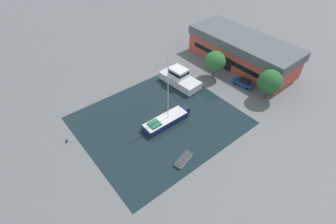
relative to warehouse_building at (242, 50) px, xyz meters
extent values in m
plane|color=slate|center=(3.98, -29.34, -3.53)|extent=(440.00, 440.00, 0.00)
cube|color=#19282D|center=(3.98, -29.34, -3.53)|extent=(25.83, 29.46, 0.01)
cube|color=#C64C3D|center=(0.00, 0.00, -1.16)|extent=(27.09, 11.03, 4.74)
cube|color=#565B60|center=(0.00, 0.00, 2.32)|extent=(27.90, 11.36, 2.23)
cube|color=black|center=(0.09, -5.31, -1.87)|extent=(2.40, 0.10, 3.32)
cube|color=black|center=(0.09, -5.31, -0.93)|extent=(22.88, 0.41, 1.18)
cylinder|color=brown|center=(0.19, -10.16, -2.32)|extent=(0.35, 0.35, 2.42)
sphere|color=#2D6B33|center=(0.19, -10.16, 0.71)|extent=(4.87, 4.87, 4.87)
cylinder|color=brown|center=(12.95, -7.42, -2.26)|extent=(0.40, 0.40, 2.53)
sphere|color=#28602D|center=(12.95, -7.42, 0.90)|extent=(5.06, 5.06, 5.06)
cube|color=navy|center=(6.91, -7.40, -2.83)|extent=(4.97, 2.59, 0.85)
cube|color=black|center=(7.09, -7.36, -2.09)|extent=(2.70, 1.99, 0.62)
cube|color=black|center=(5.87, -7.58, -2.12)|extent=(0.29, 1.43, 0.49)
cylinder|color=black|center=(5.60, -8.44, -3.23)|extent=(0.63, 0.30, 0.60)
cylinder|color=black|center=(5.33, -6.86, -3.23)|extent=(0.63, 0.30, 0.60)
cylinder|color=black|center=(8.49, -7.93, -3.23)|extent=(0.63, 0.30, 0.60)
cylinder|color=black|center=(8.21, -6.35, -3.23)|extent=(0.63, 0.30, 0.60)
cube|color=#19234C|center=(5.43, -28.99, -2.87)|extent=(2.91, 9.28, 1.30)
cube|color=#19234C|center=(5.42, -23.75, -2.87)|extent=(1.30, 1.20, 1.30)
cube|color=silver|center=(5.43, -28.99, -2.18)|extent=(2.80, 8.91, 0.08)
cylinder|color=silver|center=(5.43, -28.29, 4.34)|extent=(0.16, 0.16, 12.98)
cylinder|color=silver|center=(5.44, -30.38, -1.04)|extent=(0.13, 4.17, 0.12)
cube|color=#236647|center=(5.44, -31.54, -1.99)|extent=(2.03, 2.05, 0.30)
cube|color=silver|center=(-2.67, -18.23, -2.54)|extent=(10.14, 4.91, 1.97)
cube|color=black|center=(-2.67, -18.23, -3.38)|extent=(10.24, 5.00, 0.18)
cube|color=white|center=(-3.16, -18.27, -0.56)|extent=(3.97, 3.27, 1.99)
cube|color=black|center=(-3.16, -18.27, -0.36)|extent=(4.05, 3.36, 0.64)
cube|color=white|center=(14.35, -32.16, -3.23)|extent=(2.02, 3.70, 0.59)
cube|color=#333338|center=(14.35, -32.16, -2.89)|extent=(2.13, 3.86, 0.08)
cylinder|color=black|center=(-2.09, -45.73, -3.34)|extent=(0.31, 0.31, 0.39)
sphere|color=black|center=(-2.09, -45.73, -3.05)|extent=(0.34, 0.34, 0.34)
camera|label=1|loc=(33.96, -51.49, 32.04)|focal=28.00mm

